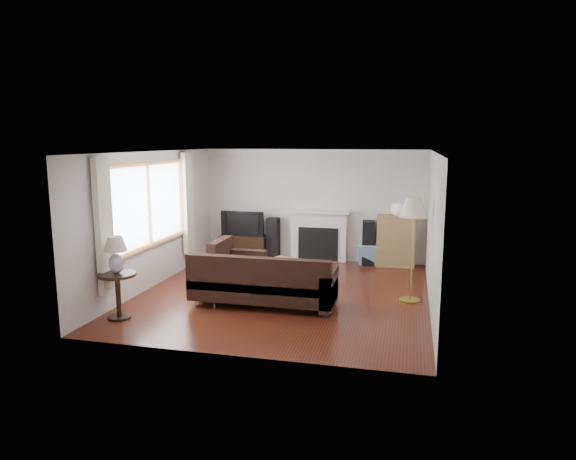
% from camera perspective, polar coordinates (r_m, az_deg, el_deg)
% --- Properties ---
extents(room, '(5.10, 5.60, 2.54)m').
position_cam_1_polar(room, '(8.93, -0.45, 0.63)').
color(room, '#501E11').
rests_on(room, ground).
extents(window, '(0.12, 2.74, 1.54)m').
position_cam_1_polar(window, '(9.59, -15.12, 2.74)').
color(window, '#996038').
rests_on(window, room).
extents(curtain_near, '(0.10, 0.35, 2.10)m').
position_cam_1_polar(curtain_near, '(8.29, -19.77, 0.37)').
color(curtain_near, white).
rests_on(curtain_near, room).
extents(curtain_far, '(0.10, 0.35, 2.10)m').
position_cam_1_polar(curtain_far, '(10.93, -11.06, 2.95)').
color(curtain_far, white).
rests_on(curtain_far, room).
extents(fireplace, '(1.40, 0.26, 1.15)m').
position_cam_1_polar(fireplace, '(11.56, 3.44, -0.65)').
color(fireplace, white).
rests_on(fireplace, room).
extents(tv_stand, '(1.07, 0.48, 0.54)m').
position_cam_1_polar(tv_stand, '(11.88, -4.87, -1.88)').
color(tv_stand, black).
rests_on(tv_stand, ground).
extents(television, '(1.00, 0.13, 0.58)m').
position_cam_1_polar(television, '(11.78, -4.91, 0.77)').
color(television, black).
rests_on(television, tv_stand).
extents(speaker_left, '(0.28, 0.33, 0.95)m').
position_cam_1_polar(speaker_left, '(11.71, -1.67, -0.98)').
color(speaker_left, black).
rests_on(speaker_left, ground).
extents(speaker_right, '(0.30, 0.35, 0.97)m').
position_cam_1_polar(speaker_right, '(11.34, 8.93, -1.41)').
color(speaker_right, black).
rests_on(speaker_right, ground).
extents(bookshelf, '(0.81, 0.38, 1.11)m').
position_cam_1_polar(bookshelf, '(11.28, 11.92, -1.21)').
color(bookshelf, '#9C7C48').
rests_on(bookshelf, ground).
extents(globe_lamp, '(0.28, 0.28, 0.28)m').
position_cam_1_polar(globe_lamp, '(11.17, 12.05, 2.28)').
color(globe_lamp, white).
rests_on(globe_lamp, bookshelf).
extents(sectional_sofa, '(2.56, 1.87, 0.83)m').
position_cam_1_polar(sectional_sofa, '(8.50, -2.73, -5.64)').
color(sectional_sofa, black).
rests_on(sectional_sofa, ground).
extents(coffee_table, '(1.24, 0.97, 0.43)m').
position_cam_1_polar(coffee_table, '(9.80, 0.56, -4.73)').
color(coffee_table, '#906A45').
rests_on(coffee_table, ground).
extents(footstool, '(0.55, 0.55, 0.38)m').
position_cam_1_polar(footstool, '(9.69, -8.18, -5.15)').
color(footstool, black).
rests_on(footstool, ground).
extents(floor_lamp, '(0.58, 0.58, 1.77)m').
position_cam_1_polar(floor_lamp, '(8.81, 13.59, -2.18)').
color(floor_lamp, gold).
rests_on(floor_lamp, ground).
extents(side_table, '(0.57, 0.57, 0.71)m').
position_cam_1_polar(side_table, '(8.29, -18.34, -6.96)').
color(side_table, black).
rests_on(side_table, ground).
extents(table_lamp, '(0.35, 0.35, 0.56)m').
position_cam_1_polar(table_lamp, '(8.14, -18.58, -2.67)').
color(table_lamp, silver).
rests_on(table_lamp, side_table).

